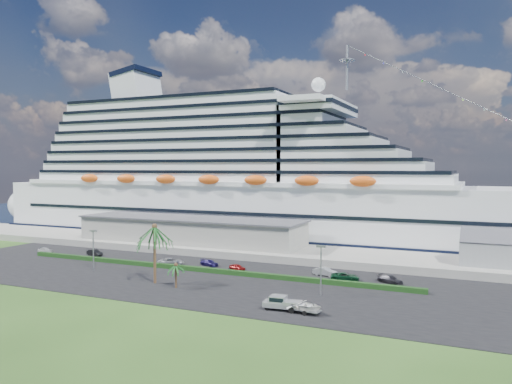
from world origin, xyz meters
The scene contains 21 objects.
ground centered at (0.00, 0.00, 0.00)m, with size 420.00×420.00×0.00m, color #254617.
asphalt_lot centered at (0.00, 11.00, 0.06)m, with size 140.00×38.00×0.12m, color black.
wharf centered at (0.00, 40.00, 0.90)m, with size 240.00×20.00×1.80m, color gray.
water centered at (0.00, 130.00, 0.01)m, with size 420.00×160.00×0.02m, color black.
cruise_ship centered at (-21.53, 64.00, 16.69)m, with size 191.00×38.00×54.00m.
terminal_building centered at (-25.00, 40.00, 5.01)m, with size 61.00×15.00×6.30m.
hedge centered at (-8.00, 16.00, 0.57)m, with size 88.00×1.10×0.90m, color black.
lamp_post_left centered at (-28.00, 8.00, 5.34)m, with size 1.60×0.35×8.27m.
lamp_post_right centered at (20.00, 8.00, 5.34)m, with size 1.60×0.35×8.27m.
palm_tall centered at (-10.00, 4.00, 9.20)m, with size 8.82×8.82×11.13m.
palm_short centered at (-4.50, 2.50, 3.67)m, with size 3.53×3.53×4.56m.
parked_car_0 centered at (-53.95, 19.61, 0.75)m, with size 1.49×3.71×1.26m, color silver.
parked_car_1 centered at (-39.92, 21.38, 0.85)m, with size 1.54×4.43×1.46m, color black.
parked_car_2 centered at (-16.65, 19.02, 0.89)m, with size 2.55×5.53×1.54m, color #94959C.
parked_car_3 centered at (-8.87, 21.88, 0.77)m, with size 1.81×4.46×1.29m, color #1D164E.
parked_car_4 centered at (-1.46, 20.37, 0.74)m, with size 1.46×3.63×1.24m, color maroon.
parked_car_5 centered at (16.44, 22.67, 0.90)m, with size 1.66×4.75×1.56m, color #94979A.
parked_car_6 centered at (20.95, 20.24, 0.86)m, with size 2.45×5.32×1.48m, color #0D341C.
parked_car_7 centered at (28.93, 21.56, 0.83)m, with size 1.98×4.86×1.41m, color #242329.
pickup_truck centered at (17.28, -2.50, 1.25)m, with size 5.99×2.64×2.05m.
boat_trailer centered at (20.76, -2.79, 1.31)m, with size 6.43×4.66×1.79m.
Camera 1 is at (43.59, -70.05, 21.13)m, focal length 35.00 mm.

